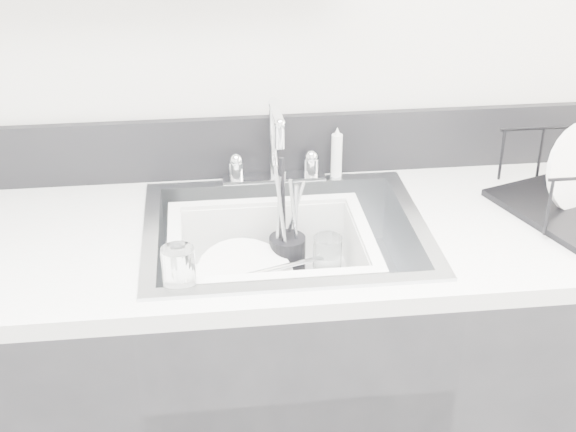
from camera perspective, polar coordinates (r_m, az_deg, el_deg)
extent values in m
cube|color=silver|center=(1.95, -1.24, 13.17)|extent=(3.50, 0.02, 2.60)
cube|color=black|center=(2.09, -0.16, -12.54)|extent=(3.20, 0.62, 0.88)
cube|color=silver|center=(1.83, -0.18, -1.49)|extent=(3.20, 0.62, 0.04)
cube|color=black|center=(2.05, -1.15, 5.02)|extent=(3.20, 0.02, 0.16)
cube|color=silver|center=(2.04, -1.01, 2.69)|extent=(0.26, 0.06, 0.02)
cylinder|color=silver|center=(2.02, -3.70, 3.24)|extent=(0.04, 0.04, 0.05)
cylinder|color=silver|center=(2.04, 1.65, 3.50)|extent=(0.04, 0.04, 0.05)
cylinder|color=silver|center=(2.00, -1.03, 5.33)|extent=(0.02, 0.02, 0.20)
cylinder|color=silver|center=(1.89, -0.82, 7.41)|extent=(0.02, 0.15, 0.02)
cylinder|color=silver|center=(2.03, 3.48, 4.49)|extent=(0.03, 0.03, 0.14)
cylinder|color=white|center=(1.84, -2.69, -5.76)|extent=(0.25, 0.25, 0.02)
cylinder|color=white|center=(1.84, -2.56, -5.27)|extent=(0.24, 0.24, 0.02)
cylinder|color=white|center=(1.82, -3.04, -4.45)|extent=(0.27, 0.27, 0.10)
cylinder|color=black|center=(1.90, -0.04, -2.95)|extent=(0.09, 0.09, 0.11)
cylinder|color=silver|center=(1.86, -0.45, -0.26)|extent=(0.01, 0.05, 0.21)
cylinder|color=silver|center=(1.86, 0.41, -0.77)|extent=(0.02, 0.04, 0.19)
cylinder|color=black|center=(1.85, -0.37, 0.26)|extent=(0.01, 0.06, 0.23)
cylinder|color=white|center=(1.92, 2.81, -2.85)|extent=(0.07, 0.07, 0.10)
cylinder|color=white|center=(1.59, -7.78, -3.77)|extent=(0.09, 0.09, 0.09)
imported|color=white|center=(1.85, 2.40, -5.32)|extent=(0.13, 0.13, 0.04)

